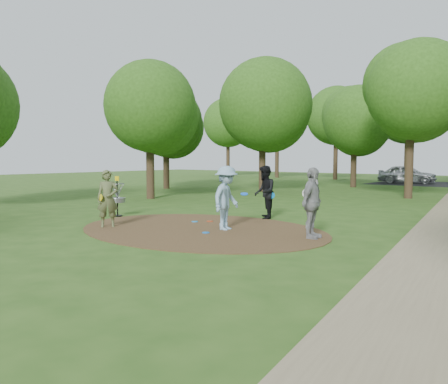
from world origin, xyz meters
The scene contains 13 objects.
ground centered at (0.00, 0.00, 0.00)m, with size 100.00×100.00×0.00m, color #2D5119.
dirt_clearing centered at (0.00, 0.00, 0.01)m, with size 8.40×8.40×0.02m, color #47301C.
footpath centered at (6.50, 2.00, 0.01)m, with size 2.00×40.00×0.01m, color #8C7A5B.
player_observer_with_disc centered at (-2.59, -1.55, 0.93)m, with size 0.77×0.80×1.85m.
player_throwing_with_disc centered at (0.72, 0.41, 0.99)m, with size 1.31×1.39×1.99m.
player_walking_with_disc centered at (0.25, 3.26, 0.98)m, with size 1.14×1.20×1.95m.
player_waiting_with_disc centered at (3.47, 0.74, 0.99)m, with size 0.60×1.20×1.98m.
disc_ground_cyan centered at (-1.12, 0.98, 0.03)m, with size 0.22×0.22×0.02m, color #1C8BE0.
disc_ground_blue centered at (0.64, -0.46, 0.03)m, with size 0.22×0.22×0.02m, color blue.
disc_ground_red centered at (-0.76, 1.36, 0.03)m, with size 0.22×0.22×0.02m, color #BE3513.
car_left centered at (-2.21, 29.44, 0.81)m, with size 1.91×4.74×1.61m, color #A3A5AA.
disc_golf_basket centered at (-4.50, 0.30, 0.87)m, with size 0.63×0.63×1.54m.
tree_ring centered at (2.24, 10.11, 5.27)m, with size 37.73×46.03×9.73m.
Camera 1 is at (9.04, -10.10, 2.24)m, focal length 35.00 mm.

